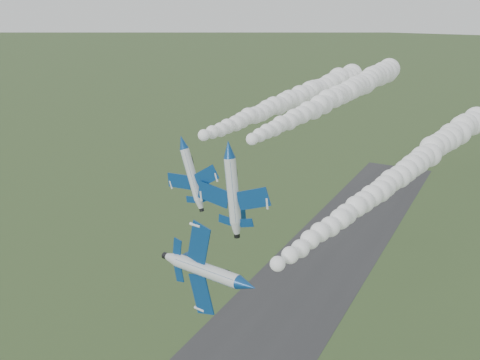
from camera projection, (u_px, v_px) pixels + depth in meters
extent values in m
cube|color=#303033|center=(251.00, 350.00, 100.60)|extent=(24.00, 260.00, 0.04)
cylinder|color=silver|center=(247.00, 285.00, 56.33)|extent=(3.13, 9.01, 1.62)
cone|color=navy|center=(212.00, 308.00, 52.15)|extent=(2.00, 2.57, 1.62)
cone|color=silver|center=(275.00, 266.00, 60.36)|extent=(1.93, 2.15, 1.62)
cylinder|color=black|center=(281.00, 262.00, 61.15)|extent=(0.92, 0.77, 0.82)
ellipsoid|color=black|center=(238.00, 296.00, 54.28)|extent=(1.59, 3.18, 1.08)
cube|color=navy|center=(250.00, 255.00, 56.08)|extent=(0.71, 2.54, 4.85)
cube|color=navy|center=(251.00, 308.00, 58.04)|extent=(0.71, 2.54, 4.85)
cube|color=navy|center=(271.00, 255.00, 59.13)|extent=(0.36, 1.17, 2.11)
cube|color=navy|center=(271.00, 283.00, 60.17)|extent=(0.36, 1.17, 2.11)
cube|color=navy|center=(280.00, 273.00, 58.65)|extent=(2.58, 2.06, 0.19)
cylinder|color=silver|center=(183.00, 142.00, 76.96)|extent=(2.51, 7.68, 1.70)
cone|color=navy|center=(160.00, 150.00, 73.23)|extent=(1.90, 2.15, 1.70)
cone|color=silver|center=(202.00, 136.00, 80.55)|extent=(1.86, 1.79, 1.70)
cylinder|color=black|center=(206.00, 135.00, 81.26)|extent=(0.91, 0.63, 0.86)
ellipsoid|color=black|center=(173.00, 142.00, 75.37)|extent=(1.41, 2.69, 1.13)
cube|color=navy|center=(173.00, 145.00, 79.17)|extent=(4.18, 2.57, 1.40)
cube|color=navy|center=(200.00, 139.00, 75.92)|extent=(4.18, 2.57, 1.40)
cube|color=navy|center=(192.00, 139.00, 80.79)|extent=(1.83, 1.17, 0.64)
cube|color=navy|center=(206.00, 135.00, 79.05)|extent=(1.83, 1.17, 0.64)
cube|color=navy|center=(196.00, 130.00, 79.58)|extent=(0.87, 1.51, 1.91)
cylinder|color=silver|center=(229.00, 149.00, 72.30)|extent=(2.50, 9.33, 1.81)
cone|color=navy|center=(204.00, 160.00, 67.64)|extent=(1.98, 2.54, 1.81)
cone|color=silver|center=(250.00, 140.00, 76.78)|extent=(1.95, 2.11, 1.81)
cylinder|color=black|center=(254.00, 139.00, 77.66)|extent=(0.96, 0.73, 0.92)
ellipsoid|color=black|center=(219.00, 149.00, 70.23)|extent=(1.44, 3.24, 1.20)
cube|color=navy|center=(213.00, 148.00, 74.80)|extent=(5.22, 3.01, 0.67)
cube|color=navy|center=(253.00, 150.00, 71.29)|extent=(5.22, 3.01, 0.67)
cube|color=navy|center=(236.00, 141.00, 76.93)|extent=(2.28, 1.37, 0.33)
cube|color=navy|center=(257.00, 142.00, 75.06)|extent=(2.28, 1.37, 0.33)
cube|color=navy|center=(245.00, 132.00, 75.39)|extent=(0.51, 1.78, 2.42)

